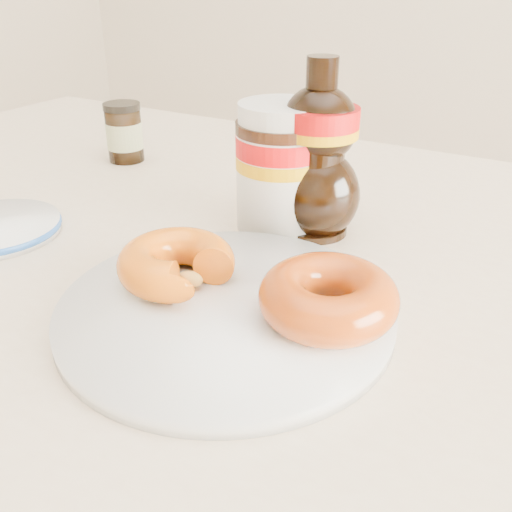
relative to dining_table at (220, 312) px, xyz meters
The scene contains 7 objects.
dining_table is the anchor object (origin of this frame).
plate 0.16m from the dining_table, 53.29° to the right, with size 0.28×0.28×0.01m.
donut_bitten 0.15m from the dining_table, 76.09° to the right, with size 0.10×0.10×0.04m, color #CD500B.
donut_whole 0.22m from the dining_table, 28.21° to the right, with size 0.11×0.11×0.04m, color #8D3709.
nutella_jar 0.18m from the dining_table, 67.38° to the left, with size 0.10×0.10×0.14m.
syrup_bottle 0.21m from the dining_table, 48.86° to the left, with size 0.09×0.08×0.19m, color black, non-canonical shape.
dark_jar 0.35m from the dining_table, 148.36° to the left, with size 0.05×0.05×0.08m.
Camera 1 is at (0.31, -0.34, 1.02)m, focal length 40.00 mm.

